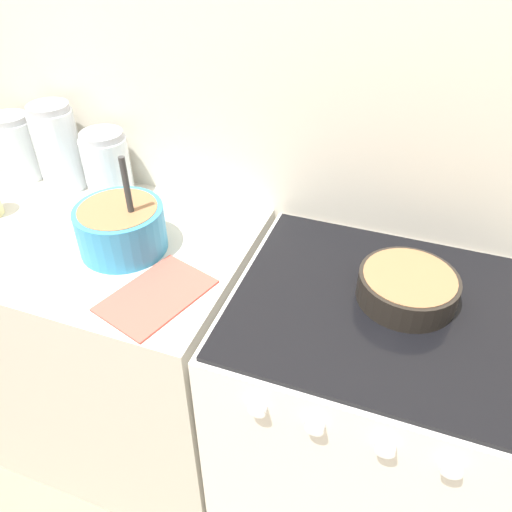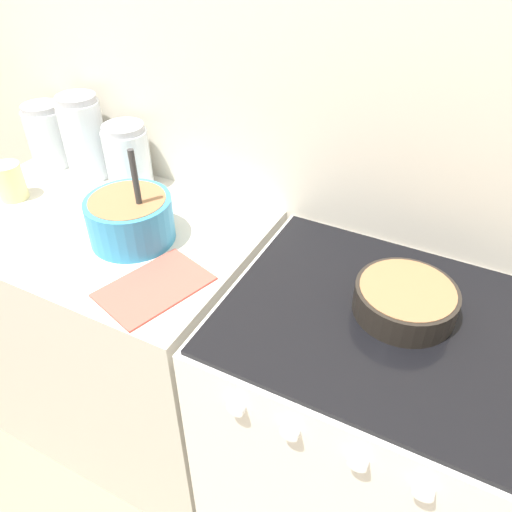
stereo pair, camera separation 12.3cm
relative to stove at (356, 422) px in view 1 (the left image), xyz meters
The scene contains 9 objects.
wall_back 0.88m from the stove, 137.81° to the left, with size 4.89×0.05×2.40m.
countertop_cabinet 0.84m from the stove, behind, with size 0.94×0.62×0.94m.
stove is the anchor object (origin of this frame).
mixing_bowl 0.87m from the stove, behind, with size 0.23×0.23×0.28m.
baking_pan 0.51m from the stove, 39.02° to the left, with size 0.23×0.23×0.07m.
storage_jar_left 1.35m from the stove, 169.79° to the left, with size 0.13×0.13×0.21m.
storage_jar_middle 1.21m from the stove, 168.17° to the left, with size 0.13×0.13×0.27m.
storage_jar_right 1.06m from the stove, 165.96° to the left, with size 0.14×0.14×0.21m.
recipe_page 0.71m from the stove, 163.05° to the right, with size 0.24×0.30×0.01m.
Camera 1 is at (0.39, -0.60, 1.75)m, focal length 35.00 mm.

